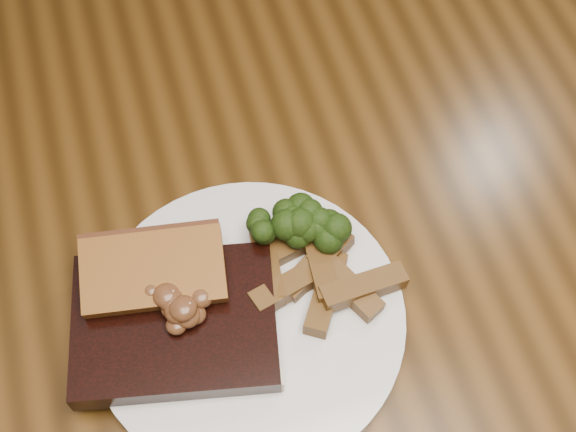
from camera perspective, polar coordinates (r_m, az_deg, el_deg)
The scene contains 8 objects.
dining_table at distance 0.79m, azimuth 1.56°, elevation -5.23°, with size 1.60×0.90×0.75m.
plate at distance 0.67m, azimuth -2.84°, elevation -7.42°, with size 0.26×0.26×0.01m, color silver.
steak at distance 0.66m, azimuth -8.04°, elevation -7.56°, with size 0.16×0.12×0.02m, color black.
steak_bone at distance 0.64m, azimuth -6.89°, elevation -12.12°, with size 0.14×0.01×0.02m, color beige.
mushroom_pile at distance 0.63m, azimuth -8.19°, elevation -6.26°, with size 0.06×0.06×0.03m, color brown, non-canonical shape.
garlic_bread at distance 0.67m, azimuth -9.26°, elevation -4.71°, with size 0.11×0.06×0.02m, color brown.
potato_wedges at distance 0.67m, azimuth 2.01°, elevation -4.60°, with size 0.10×0.10×0.02m, color brown, non-canonical shape.
broccoli_cluster at distance 0.68m, azimuth 0.18°, elevation -0.75°, with size 0.07×0.07×0.04m, color #21330B, non-canonical shape.
Camera 1 is at (-0.12, -0.31, 1.37)m, focal length 50.00 mm.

